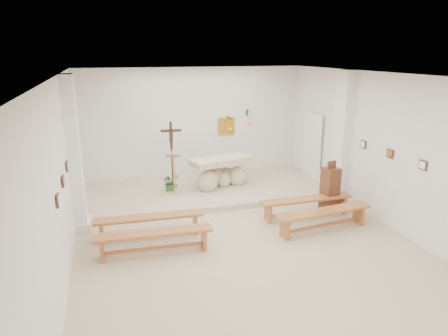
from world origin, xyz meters
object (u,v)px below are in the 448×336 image
object	(u,v)px
altar	(221,174)
bench_right_front	(306,203)
donation_pedestal	(330,190)
bench_right_second	(324,215)
crucifix_stand	(172,150)
bench_left_second	(154,237)
lectern	(174,172)
bench_left_front	(149,221)

from	to	relation	value
altar	bench_right_front	world-z (taller)	altar
donation_pedestal	bench_right_second	world-z (taller)	donation_pedestal
crucifix_stand	bench_left_second	world-z (taller)	crucifix_stand
crucifix_stand	donation_pedestal	xyz separation A→B (m)	(3.52, -2.74, -0.66)
altar	bench_left_second	world-z (taller)	altar
lectern	bench_left_second	size ratio (longest dim) A/B	0.50
donation_pedestal	bench_right_front	distance (m)	0.73
bench_left_front	bench_left_second	distance (m)	0.82
crucifix_stand	bench_right_front	bearing A→B (deg)	-39.33
crucifix_stand	donation_pedestal	distance (m)	4.50
altar	donation_pedestal	xyz separation A→B (m)	(2.16, -2.37, 0.09)
donation_pedestal	altar	bearing A→B (deg)	123.17
lectern	bench_right_second	world-z (taller)	lectern
altar	bench_right_second	distance (m)	3.61
bench_left_front	bench_left_second	bearing A→B (deg)	-86.98
bench_left_second	bench_right_second	distance (m)	3.83
crucifix_stand	bench_left_second	xyz separation A→B (m)	(-1.00, -3.65, -0.88)
altar	bench_left_front	distance (m)	3.42
lectern	altar	bearing A→B (deg)	27.41
bench_right_second	lectern	bearing A→B (deg)	126.56
donation_pedestal	bench_right_front	world-z (taller)	donation_pedestal
bench_right_front	donation_pedestal	bearing A→B (deg)	7.82
lectern	bench_left_second	distance (m)	3.29
donation_pedestal	lectern	bearing A→B (deg)	139.02
bench_right_front	bench_right_second	xyz separation A→B (m)	(0.00, -0.82, 0.00)
bench_right_front	bench_right_second	distance (m)	0.82
bench_left_second	bench_right_second	xyz separation A→B (m)	(3.83, 0.00, 0.00)
bench_right_second	bench_left_front	bearing A→B (deg)	161.92
bench_right_front	bench_right_second	size ratio (longest dim) A/B	0.99
crucifix_stand	bench_right_front	xyz separation A→B (m)	(2.82, -2.83, -0.88)
lectern	crucifix_stand	size ratio (longest dim) A/B	0.62
bench_right_second	donation_pedestal	bearing A→B (deg)	47.03
bench_left_front	bench_right_second	xyz separation A→B (m)	(3.83, -0.82, 0.00)
lectern	crucifix_stand	world-z (taller)	crucifix_stand
lectern	bench_right_front	xyz separation A→B (m)	(2.87, -2.31, -0.36)
donation_pedestal	bench_right_front	size ratio (longest dim) A/B	0.58
altar	crucifix_stand	size ratio (longest dim) A/B	1.01
bench_right_front	bench_left_second	world-z (taller)	same
lectern	donation_pedestal	bearing A→B (deg)	-11.06
altar	bench_left_second	distance (m)	4.05
bench_right_front	bench_right_second	bearing A→B (deg)	-89.92
crucifix_stand	bench_right_second	bearing A→B (deg)	-46.57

